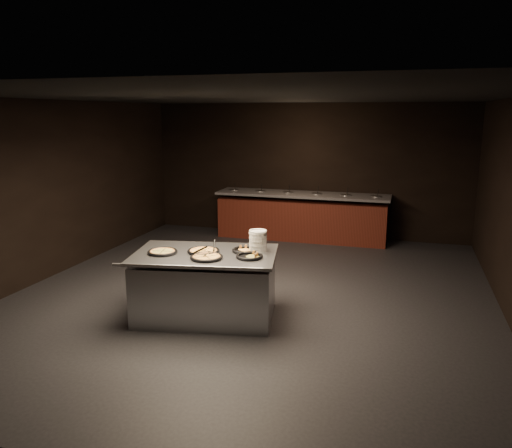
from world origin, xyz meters
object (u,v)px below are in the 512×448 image
at_px(serving_counter, 206,286).
at_px(pan_cheese_whole, 204,251).
at_px(plate_stack, 258,241).
at_px(pan_veggie_whole, 163,252).

bearing_deg(serving_counter, pan_cheese_whole, 130.15).
distance_m(serving_counter, plate_stack, 0.93).
height_order(serving_counter, plate_stack, plate_stack).
bearing_deg(pan_veggie_whole, plate_stack, 22.09).
bearing_deg(pan_cheese_whole, plate_stack, 22.99).
bearing_deg(pan_veggie_whole, pan_cheese_whole, 20.87).
relative_size(pan_veggie_whole, pan_cheese_whole, 0.92).
xyz_separation_m(plate_stack, pan_veggie_whole, (-1.16, -0.47, -0.12)).
distance_m(plate_stack, pan_veggie_whole, 1.26).
bearing_deg(serving_counter, pan_veggie_whole, -172.84).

